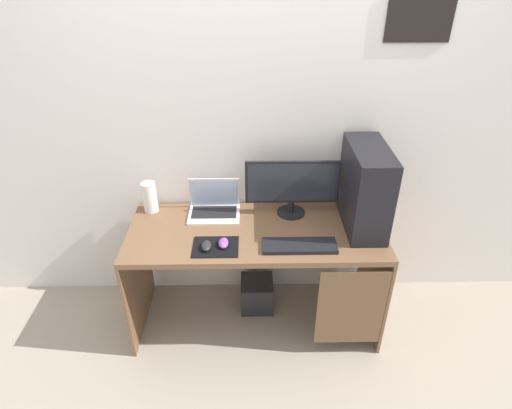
# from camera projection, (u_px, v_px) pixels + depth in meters

# --- Properties ---
(ground_plane) EXTENTS (8.00, 8.00, 0.00)m
(ground_plane) POSITION_uv_depth(u_px,v_px,m) (256.00, 317.00, 2.97)
(ground_plane) COLOR #9E9384
(wall_back) EXTENTS (4.00, 0.05, 2.60)m
(wall_back) POSITION_uv_depth(u_px,v_px,m) (255.00, 119.00, 2.60)
(wall_back) COLOR silver
(wall_back) RESTS_ON ground_plane
(desk) EXTENTS (1.54, 0.63, 0.73)m
(desk) POSITION_uv_depth(u_px,v_px,m) (259.00, 250.00, 2.65)
(desk) COLOR brown
(desk) RESTS_ON ground_plane
(pc_tower) EXTENTS (0.21, 0.49, 0.50)m
(pc_tower) POSITION_uv_depth(u_px,v_px,m) (365.00, 188.00, 2.51)
(pc_tower) COLOR black
(pc_tower) RESTS_ON desk
(monitor) EXTENTS (0.58, 0.18, 0.37)m
(monitor) POSITION_uv_depth(u_px,v_px,m) (292.00, 186.00, 2.64)
(monitor) COLOR black
(monitor) RESTS_ON desk
(laptop) EXTENTS (0.32, 0.23, 0.22)m
(laptop) POSITION_uv_depth(u_px,v_px,m) (214.00, 207.00, 2.73)
(laptop) COLOR white
(laptop) RESTS_ON desk
(speaker) EXTENTS (0.09, 0.09, 0.20)m
(speaker) POSITION_uv_depth(u_px,v_px,m) (150.00, 197.00, 2.73)
(speaker) COLOR white
(speaker) RESTS_ON desk
(keyboard) EXTENTS (0.42, 0.14, 0.02)m
(keyboard) POSITION_uv_depth(u_px,v_px,m) (299.00, 246.00, 2.43)
(keyboard) COLOR black
(keyboard) RESTS_ON desk
(mousepad) EXTENTS (0.26, 0.20, 0.00)m
(mousepad) POSITION_uv_depth(u_px,v_px,m) (216.00, 247.00, 2.44)
(mousepad) COLOR black
(mousepad) RESTS_ON desk
(mouse_left) EXTENTS (0.06, 0.10, 0.03)m
(mouse_left) POSITION_uv_depth(u_px,v_px,m) (223.00, 243.00, 2.44)
(mouse_left) COLOR #8C4C99
(mouse_left) RESTS_ON mousepad
(mouse_right) EXTENTS (0.06, 0.10, 0.03)m
(mouse_right) POSITION_uv_depth(u_px,v_px,m) (206.00, 246.00, 2.42)
(mouse_right) COLOR #232326
(mouse_right) RESTS_ON mousepad
(subwoofer) EXTENTS (0.22, 0.22, 0.22)m
(subwoofer) POSITION_uv_depth(u_px,v_px,m) (257.00, 294.00, 3.01)
(subwoofer) COLOR #232326
(subwoofer) RESTS_ON ground_plane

